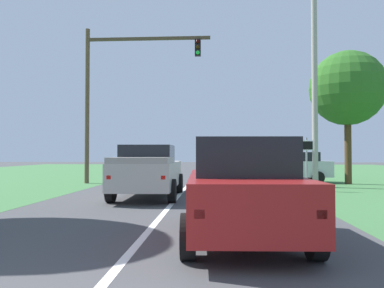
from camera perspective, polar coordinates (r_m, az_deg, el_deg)
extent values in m
plane|color=#424244|center=(12.49, -3.10, -9.00)|extent=(120.00, 120.00, 0.00)
cube|color=maroon|center=(7.42, 7.42, -7.97)|extent=(2.13, 4.66, 0.88)
cube|color=black|center=(7.60, 7.22, -1.91)|extent=(1.83, 2.91, 0.68)
cube|color=red|center=(5.12, 1.13, -10.43)|extent=(0.14, 0.07, 0.12)
cube|color=red|center=(5.37, 18.81, -9.94)|extent=(0.14, 0.07, 0.12)
cylinder|color=black|center=(8.84, -0.01, -9.79)|extent=(0.26, 0.73, 0.72)
cylinder|color=black|center=(9.02, 12.72, -9.59)|extent=(0.26, 0.73, 0.72)
cylinder|color=black|center=(6.04, -0.58, -13.70)|extent=(0.26, 0.73, 0.72)
cylinder|color=black|center=(6.30, 18.04, -13.13)|extent=(0.26, 0.73, 0.72)
cube|color=#B7B2A8|center=(14.46, -6.47, -4.54)|extent=(2.16, 5.33, 0.92)
cube|color=black|center=(14.17, -6.62, -1.46)|extent=(1.85, 2.04, 0.63)
cube|color=#9C978F|center=(12.82, -7.58, -2.43)|extent=(2.00, 2.05, 0.20)
cube|color=red|center=(12.06, -12.37, -4.91)|extent=(0.14, 0.06, 0.12)
cube|color=red|center=(11.75, -4.34, -5.03)|extent=(0.14, 0.06, 0.12)
cylinder|color=black|center=(16.28, -9.19, -5.80)|extent=(0.26, 0.80, 0.80)
cylinder|color=black|center=(16.00, -1.89, -5.90)|extent=(0.26, 0.80, 0.80)
cylinder|color=black|center=(13.09, -12.08, -6.86)|extent=(0.26, 0.80, 0.80)
cylinder|color=black|center=(12.74, -2.99, -7.04)|extent=(0.26, 0.80, 0.80)
cylinder|color=brown|center=(21.96, -15.45, 5.54)|extent=(0.24, 0.24, 8.59)
cube|color=#4C3D2B|center=(21.89, -6.56, 15.42)|extent=(6.84, 0.16, 0.16)
cube|color=black|center=(21.45, 0.88, 14.24)|extent=(0.32, 0.28, 0.90)
sphere|color=black|center=(21.39, 0.86, 15.12)|extent=(0.22, 0.22, 0.22)
sphere|color=black|center=(21.30, 0.86, 14.34)|extent=(0.22, 0.22, 0.22)
sphere|color=#1ED83F|center=(21.22, 0.86, 13.56)|extent=(0.22, 0.22, 0.22)
cylinder|color=gray|center=(17.49, 16.81, -2.91)|extent=(0.08, 0.08, 2.35)
cube|color=white|center=(17.46, 16.82, -0.21)|extent=(0.60, 0.03, 0.44)
cube|color=black|center=(17.44, 16.83, -0.21)|extent=(0.52, 0.01, 0.36)
cylinder|color=#4C351E|center=(22.14, 22.36, -0.83)|extent=(0.36, 0.36, 3.68)
sphere|color=#2C6221|center=(22.43, 22.28, 7.76)|extent=(4.03, 4.03, 4.03)
cube|color=silver|center=(22.26, 14.10, -3.62)|extent=(4.70, 2.08, 0.88)
cube|color=black|center=(22.29, 14.67, -1.83)|extent=(2.84, 1.78, 0.50)
cube|color=red|center=(22.64, 7.99, -3.50)|extent=(0.07, 0.14, 0.12)
cube|color=red|center=(21.09, 8.48, -3.65)|extent=(0.07, 0.14, 0.12)
cylinder|color=black|center=(23.56, 17.01, -4.55)|extent=(0.69, 0.25, 0.68)
cylinder|color=black|center=(21.73, 18.38, -4.81)|extent=(0.69, 0.25, 0.68)
cylinder|color=black|center=(22.95, 10.06, -4.67)|extent=(0.69, 0.25, 0.68)
cylinder|color=black|center=(21.06, 10.85, -4.96)|extent=(0.69, 0.25, 0.68)
cylinder|color=#9E998E|center=(19.92, 17.92, 8.50)|extent=(0.28, 0.28, 10.11)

